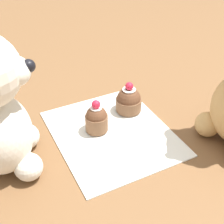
# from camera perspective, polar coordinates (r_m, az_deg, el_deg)

# --- Properties ---
(ground_plane) EXTENTS (4.00, 4.00, 0.00)m
(ground_plane) POSITION_cam_1_polar(r_m,az_deg,el_deg) (0.66, 0.00, -3.96)
(ground_plane) COLOR brown
(knitted_placemat) EXTENTS (0.27, 0.23, 0.01)m
(knitted_placemat) POSITION_cam_1_polar(r_m,az_deg,el_deg) (0.65, 0.00, -3.76)
(knitted_placemat) COLOR silver
(knitted_placemat) RESTS_ON ground_plane
(cupcake_near_cream_bear) EXTENTS (0.05, 0.05, 0.07)m
(cupcake_near_cream_bear) POSITION_cam_1_polar(r_m,az_deg,el_deg) (0.64, -2.86, -1.21)
(cupcake_near_cream_bear) COLOR brown
(cupcake_near_cream_bear) RESTS_ON knitted_placemat
(cupcake_near_tan_bear) EXTENTS (0.06, 0.06, 0.07)m
(cupcake_near_tan_bear) POSITION_cam_1_polar(r_m,az_deg,el_deg) (0.70, 3.08, 2.10)
(cupcake_near_tan_bear) COLOR brown
(cupcake_near_tan_bear) RESTS_ON knitted_placemat
(teaspoon) EXTENTS (0.09, 0.08, 0.01)m
(teaspoon) POSITION_cam_1_polar(r_m,az_deg,el_deg) (0.81, 19.59, 2.55)
(teaspoon) COLOR silver
(teaspoon) RESTS_ON ground_plane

